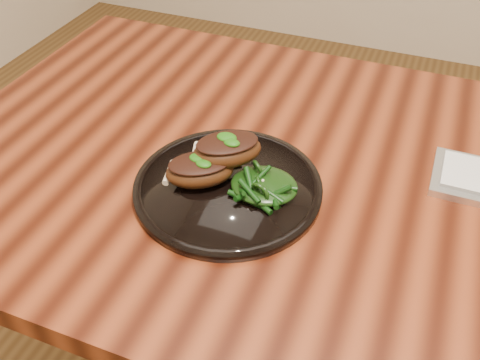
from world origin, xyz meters
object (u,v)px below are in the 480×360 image
at_px(plate, 228,187).
at_px(lamb_chop_front, 199,170).
at_px(desk, 404,233).
at_px(greens_heap, 264,182).

xyz_separation_m(plate, lamb_chop_front, (-0.04, -0.01, 0.03)).
distance_m(desk, plate, 0.30).
relative_size(desk, greens_heap, 15.79).
xyz_separation_m(desk, greens_heap, (-0.21, -0.09, 0.12)).
bearing_deg(desk, plate, -160.46).
distance_m(desk, lamb_chop_front, 0.35).
relative_size(desk, plate, 5.56).
relative_size(plate, lamb_chop_front, 2.35).
bearing_deg(desk, lamb_chop_front, -161.18).
xyz_separation_m(desk, plate, (-0.27, -0.10, 0.09)).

